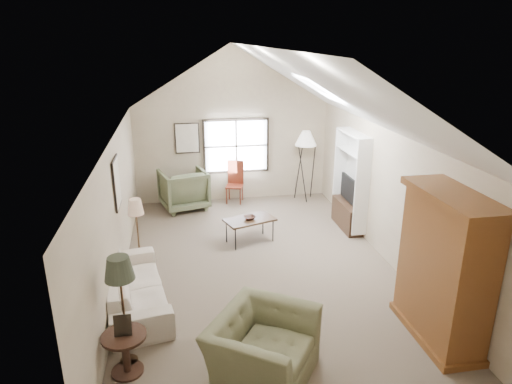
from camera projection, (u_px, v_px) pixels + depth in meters
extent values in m
cube|color=#6F5E4F|center=(260.00, 269.00, 8.59)|extent=(5.00, 8.00, 0.01)
cube|color=tan|center=(232.00, 153.00, 11.90)|extent=(5.00, 0.01, 2.50)
cube|color=tan|center=(333.00, 351.00, 4.45)|extent=(5.00, 0.01, 2.50)
cube|color=tan|center=(116.00, 216.00, 7.77)|extent=(0.01, 8.00, 2.50)
cube|color=tan|center=(390.00, 199.00, 8.59)|extent=(0.01, 8.00, 2.50)
cube|color=black|center=(236.00, 146.00, 11.82)|extent=(1.72, 0.08, 1.42)
cube|color=black|center=(117.00, 183.00, 7.89)|extent=(0.68, 0.04, 0.88)
cube|color=black|center=(187.00, 138.00, 11.54)|extent=(0.62, 0.04, 0.78)
cube|color=brown|center=(445.00, 268.00, 6.35)|extent=(0.60, 1.50, 2.20)
cube|color=white|center=(351.00, 179.00, 10.08)|extent=(0.32, 1.30, 2.10)
cube|color=#382316|center=(347.00, 215.00, 10.36)|extent=(0.34, 1.18, 0.60)
cube|color=black|center=(349.00, 189.00, 10.15)|extent=(0.05, 0.90, 0.55)
imported|color=beige|center=(135.00, 286.00, 7.35)|extent=(1.27, 2.41, 0.67)
imported|color=#6D6D4C|center=(263.00, 348.00, 5.75)|extent=(1.69, 1.73, 0.85)
imported|color=#586144|center=(184.00, 189.00, 11.46)|extent=(1.33, 1.35, 1.01)
cube|color=#3A2418|center=(250.00, 230.00, 9.64)|extent=(1.16, 0.87, 0.52)
imported|color=#3D2119|center=(250.00, 218.00, 9.54)|extent=(0.31, 0.31, 0.06)
cylinder|color=#321F14|center=(126.00, 354.00, 5.87)|extent=(0.66, 0.66, 0.57)
cube|color=maroon|center=(234.00, 182.00, 11.86)|extent=(0.53, 0.53, 1.08)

